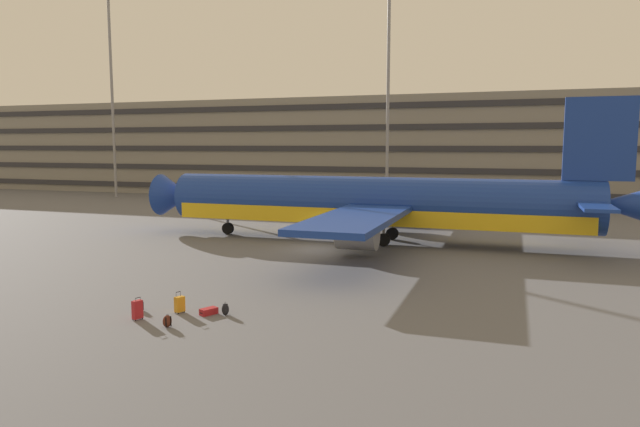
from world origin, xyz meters
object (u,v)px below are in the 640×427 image
suitcase_scuffed (180,304)px  backpack_large (167,321)px  airliner (377,204)px  backpack_silver (225,310)px  backpack_purple (140,306)px  suitcase_laid_flat (137,309)px  suitcase_navy (209,311)px

suitcase_scuffed → backpack_large: bearing=-71.1°
airliner → backpack_silver: size_ratio=67.73×
backpack_large → backpack_purple: (-2.40, 1.54, -0.03)m
suitcase_laid_flat → backpack_large: 1.76m
suitcase_laid_flat → backpack_silver: bearing=29.6°
suitcase_laid_flat → suitcase_navy: 2.84m
suitcase_navy → backpack_large: size_ratio=1.52×
backpack_purple → suitcase_scuffed: bearing=9.1°
suitcase_navy → backpack_purple: 3.08m
airliner → suitcase_scuffed: size_ratio=40.60×
suitcase_scuffed → backpack_purple: bearing=-170.9°
suitcase_laid_flat → backpack_silver: size_ratio=1.73×
backpack_silver → backpack_purple: 3.80m
airliner → backpack_purple: airliner is taller
suitcase_scuffed → suitcase_laid_flat: bearing=-127.6°
suitcase_navy → backpack_silver: backpack_silver is taller
backpack_large → backpack_silver: backpack_silver is taller
airliner → backpack_large: 22.28m
suitcase_laid_flat → suitcase_navy: size_ratio=1.15×
suitcase_scuffed → backpack_silver: (1.97, 0.33, -0.14)m
suitcase_scuffed → backpack_purple: suitcase_scuffed is taller
suitcase_laid_flat → backpack_purple: (-0.71, 1.11, -0.22)m
suitcase_scuffed → backpack_silver: suitcase_scuffed is taller
airliner → suitcase_laid_flat: (-4.60, -21.50, -2.38)m
airliner → suitcase_laid_flat: bearing=-102.1°
suitcase_laid_flat → backpack_silver: (3.04, 1.72, -0.19)m
airliner → backpack_purple: (-5.30, -20.39, -2.60)m
suitcase_navy → backpack_large: backpack_large is taller
backpack_large → suitcase_navy: bearing=72.3°
suitcase_navy → backpack_large: bearing=-107.7°
airliner → suitcase_laid_flat: airliner is taller
suitcase_navy → suitcase_scuffed: bearing=-171.3°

